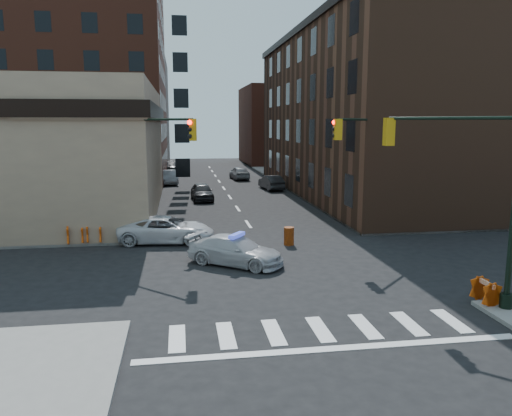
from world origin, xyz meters
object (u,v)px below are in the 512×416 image
object	(u,v)px
barrel_road	(289,236)
pickup	(166,230)
parked_car_enear	(271,182)
barricade_se_a	(485,291)
pedestrian_a	(144,214)
parked_car_wnear	(202,192)
police_car	(235,251)
barricade_nw_a	(92,234)
barrel_bank	(184,234)
pedestrian_b	(83,227)
parked_car_wfar	(169,177)

from	to	relation	value
barrel_road	pickup	bearing A→B (deg)	166.42
parked_car_enear	barricade_se_a	bearing A→B (deg)	86.09
pedestrian_a	parked_car_wnear	bearing A→B (deg)	106.97
police_car	barrel_road	xyz separation A→B (m)	(3.25, 3.31, -0.18)
police_car	pickup	distance (m)	5.87
barricade_se_a	barricade_nw_a	xyz separation A→B (m)	(-15.39, 11.40, 0.06)
pickup	parked_car_enear	distance (m)	22.69
barrel_bank	police_car	bearing A→B (deg)	-63.62
barricade_se_a	barricade_nw_a	distance (m)	19.15
pedestrian_b	barricade_nw_a	xyz separation A→B (m)	(0.55, -0.37, -0.35)
pickup	barrel_bank	xyz separation A→B (m)	(0.94, -0.20, -0.25)
barrel_bank	parked_car_wnear	bearing A→B (deg)	83.63
barricade_se_a	barrel_bank	bearing A→B (deg)	44.82
police_car	parked_car_enear	xyz separation A→B (m)	(6.36, 25.44, 0.04)
parked_car_wfar	pedestrian_a	size ratio (longest dim) A/B	2.58
pickup	parked_car_wfar	size ratio (longest dim) A/B	1.15
barricade_nw_a	pedestrian_b	bearing A→B (deg)	147.50
parked_car_wfar	barricade_se_a	distance (m)	39.84
barrel_bank	parked_car_wfar	bearing A→B (deg)	92.86
pedestrian_b	barrel_road	bearing A→B (deg)	-31.38
parked_car_wnear	barrel_bank	world-z (taller)	parked_car_wnear
parked_car_wfar	barricade_nw_a	world-z (taller)	parked_car_wfar
parked_car_wfar	parked_car_enear	size ratio (longest dim) A/B	1.05
parked_car_wfar	pedestrian_b	distance (m)	26.56
parked_car_wfar	barrel_road	distance (m)	28.93
pickup	parked_car_wfar	distance (m)	26.52
barrel_road	parked_car_wfar	bearing A→B (deg)	103.82
police_car	barricade_se_a	size ratio (longest dim) A/B	4.32
barrel_bank	pickup	bearing A→B (deg)	167.99
parked_car_wfar	pedestrian_b	bearing A→B (deg)	-106.59
parked_car_enear	parked_car_wnear	bearing A→B (deg)	32.45
pedestrian_b	parked_car_wnear	bearing A→B (deg)	42.21
parked_car_enear	barrel_road	world-z (taller)	parked_car_enear
parked_car_wfar	barricade_nw_a	bearing A→B (deg)	-105.30
parked_car_wfar	pedestrian_b	xyz separation A→B (m)	(-4.04, -26.25, 0.22)
pedestrian_a	barrel_bank	world-z (taller)	pedestrian_a
pickup	barrel_road	size ratio (longest dim) A/B	5.35
parked_car_wnear	pickup	bearing A→B (deg)	-103.38
pedestrian_b	barricade_nw_a	world-z (taller)	pedestrian_b
pickup	barrel_bank	bearing A→B (deg)	-95.51
parked_car_enear	barrel_bank	distance (m)	22.50
parked_car_wnear	pedestrian_b	bearing A→B (deg)	-119.32
police_car	barrel_road	world-z (taller)	police_car
barrel_road	barrel_bank	bearing A→B (deg)	166.16
barrel_bank	barricade_se_a	distance (m)	15.47
barricade_se_a	parked_car_wfar	bearing A→B (deg)	19.13
pickup	barrel_bank	world-z (taller)	pickup
barrel_bank	barricade_nw_a	xyz separation A→B (m)	(-4.82, 0.10, 0.14)
police_car	pickup	bearing A→B (deg)	68.36
police_car	barricade_se_a	bearing A→B (deg)	-94.15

